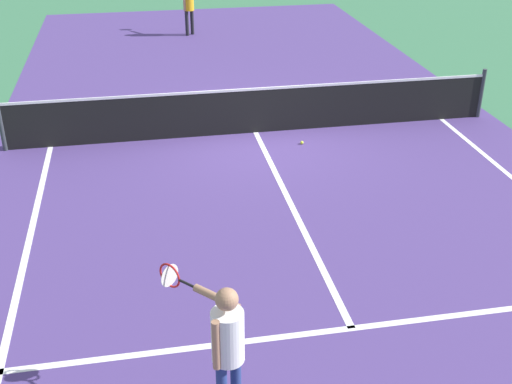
{
  "coord_description": "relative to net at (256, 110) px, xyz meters",
  "views": [
    {
      "loc": [
        -2.31,
        -12.39,
        5.16
      ],
      "look_at": [
        -0.84,
        -4.53,
        1.0
      ],
      "focal_mm": 46.01,
      "sensor_mm": 36.0,
      "label": 1
    }
  ],
  "objects": [
    {
      "name": "net",
      "position": [
        0.0,
        0.0,
        0.0
      ],
      "size": [
        10.0,
        0.09,
        1.07
      ],
      "color": "#33383D",
      "rests_on": "ground_plane"
    },
    {
      "name": "player_near",
      "position": [
        -1.69,
        -7.52,
        0.51
      ],
      "size": [
        0.74,
        1.04,
        1.62
      ],
      "color": "navy",
      "rests_on": "ground_plane"
    },
    {
      "name": "player_far",
      "position": [
        -0.57,
        8.43,
        0.47
      ],
      "size": [
        0.65,
        1.08,
        1.56
      ],
      "color": "black",
      "rests_on": "ground_plane"
    },
    {
      "name": "tennis_ball_near_net",
      "position": [
        0.79,
        -0.77,
        -0.46
      ],
      "size": [
        0.07,
        0.07,
        0.07
      ],
      "primitive_type": "sphere",
      "color": "#CCE033",
      "rests_on": "ground_plane"
    },
    {
      "name": "line_service_near",
      "position": [
        0.0,
        -6.4,
        -0.49
      ],
      "size": [
        8.22,
        0.1,
        0.01
      ],
      "primitive_type": "cube",
      "color": "white",
      "rests_on": "ground_plane"
    },
    {
      "name": "line_center_service",
      "position": [
        0.0,
        -3.2,
        -0.49
      ],
      "size": [
        0.1,
        6.4,
        0.01
      ],
      "primitive_type": "cube",
      "color": "white",
      "rests_on": "ground_plane"
    },
    {
      "name": "line_sideline_left",
      "position": [
        -4.11,
        -5.95,
        -0.49
      ],
      "size": [
        0.1,
        11.89,
        0.01
      ],
      "primitive_type": "cube",
      "color": "white",
      "rests_on": "ground_plane"
    },
    {
      "name": "court_surface_inbounds",
      "position": [
        0.0,
        0.0,
        -0.49
      ],
      "size": [
        10.62,
        24.4,
        0.0
      ],
      "primitive_type": "cube",
      "color": "#4C387A",
      "rests_on": "ground_plane"
    },
    {
      "name": "ground_plane",
      "position": [
        0.0,
        0.0,
        -0.49
      ],
      "size": [
        60.0,
        60.0,
        0.0
      ],
      "primitive_type": "plane",
      "color": "#38724C"
    }
  ]
}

